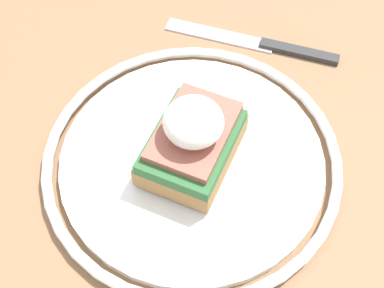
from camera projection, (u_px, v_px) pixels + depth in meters
The scene contains 4 objects.
dining_table at pixel (226, 251), 0.58m from camera, with size 1.06×0.90×0.78m.
plate at pixel (192, 160), 0.50m from camera, with size 0.28×0.28×0.02m.
sandwich at pixel (193, 139), 0.47m from camera, with size 0.10×0.07×0.08m.
knife at pixel (267, 46), 0.59m from camera, with size 0.04×0.20×0.01m.
Camera 1 is at (-0.22, -0.06, 1.21)m, focal length 50.00 mm.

